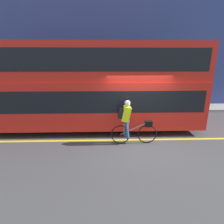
{
  "coord_description": "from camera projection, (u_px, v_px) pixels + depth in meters",
  "views": [
    {
      "loc": [
        -1.25,
        -6.19,
        3.01
      ],
      "look_at": [
        -1.03,
        0.64,
        1.02
      ],
      "focal_mm": 28.0,
      "sensor_mm": 36.0,
      "label": 1
    }
  ],
  "objects": [
    {
      "name": "bus",
      "position": [
        78.0,
        84.0,
        7.71
      ],
      "size": [
        10.68,
        2.52,
        3.73
      ],
      "color": "black",
      "rests_on": "ground_plane"
    },
    {
      "name": "trash_bin",
      "position": [
        45.0,
        102.0,
        10.91
      ],
      "size": [
        0.54,
        0.54,
        0.84
      ],
      "color": "#515156",
      "rests_on": "sidewalk_curb"
    },
    {
      "name": "ground_plane",
      "position": [
        139.0,
        141.0,
        6.82
      ],
      "size": [
        80.0,
        80.0,
        0.0
      ],
      "primitive_type": "plane",
      "color": "#424244"
    },
    {
      "name": "sidewalk_curb",
      "position": [
        126.0,
        108.0,
        11.29
      ],
      "size": [
        60.0,
        1.62,
        0.16
      ],
      "color": "gray",
      "rests_on": "ground_plane"
    },
    {
      "name": "street_sign_post",
      "position": [
        40.0,
        85.0,
        10.6
      ],
      "size": [
        0.36,
        0.09,
        2.67
      ],
      "color": "#59595B",
      "rests_on": "sidewalk_curb"
    },
    {
      "name": "road_center_line",
      "position": [
        138.0,
        140.0,
        6.95
      ],
      "size": [
        50.0,
        0.14,
        0.01
      ],
      "primitive_type": "cube",
      "color": "yellow",
      "rests_on": "ground_plane"
    },
    {
      "name": "cyclist_on_bike",
      "position": [
        130.0,
        121.0,
        6.41
      ],
      "size": [
        1.74,
        0.32,
        1.68
      ],
      "color": "black",
      "rests_on": "ground_plane"
    },
    {
      "name": "building_facade",
      "position": [
        126.0,
        41.0,
        11.04
      ],
      "size": [
        60.0,
        0.3,
        8.5
      ],
      "color": "#33478C",
      "rests_on": "ground_plane"
    }
  ]
}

